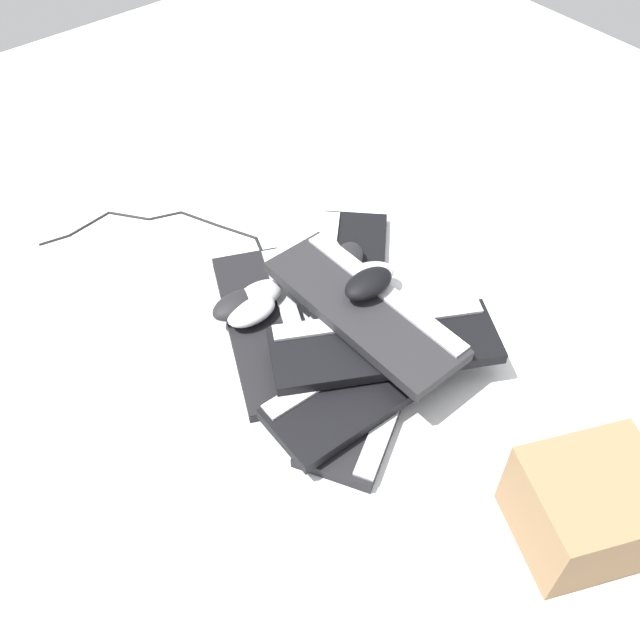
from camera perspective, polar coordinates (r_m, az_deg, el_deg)
ground_plane at (r=1.45m, az=-0.34°, el=-2.63°), size 3.20×3.20×0.00m
keyboard_0 at (r=1.39m, az=4.13°, el=-5.07°), size 0.35×0.46×0.03m
keyboard_1 at (r=1.58m, az=2.27°, el=3.22°), size 0.42×0.42×0.03m
keyboard_2 at (r=1.49m, az=-4.34°, el=-0.49°), size 0.46×0.32×0.03m
keyboard_3 at (r=1.36m, az=4.29°, el=-4.79°), size 0.16×0.44×0.03m
keyboard_4 at (r=1.38m, az=5.18°, el=-1.92°), size 0.34×0.46×0.03m
keyboard_5 at (r=1.40m, az=3.53°, el=0.97°), size 0.44×0.16×0.03m
mouse_0 at (r=1.57m, az=2.20°, el=4.87°), size 0.12×0.13×0.04m
mouse_1 at (r=1.48m, az=-6.72°, el=1.20°), size 0.07×0.11×0.04m
mouse_2 at (r=1.54m, az=4.02°, el=3.68°), size 0.10×0.13×0.04m
mouse_3 at (r=1.50m, az=-4.89°, el=2.00°), size 0.07×0.11×0.04m
mouse_4 at (r=1.59m, az=0.53°, el=5.36°), size 0.13×0.12×0.04m
mouse_5 at (r=1.39m, az=3.89°, el=2.93°), size 0.07×0.11×0.04m
mouse_6 at (r=1.47m, az=-5.51°, el=0.70°), size 0.07×0.11×0.04m
cable_0 at (r=1.77m, az=-12.80°, el=7.44°), size 0.36×0.41×0.01m
cardboard_box at (r=1.25m, az=20.66°, el=-13.87°), size 0.26×0.27×0.16m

